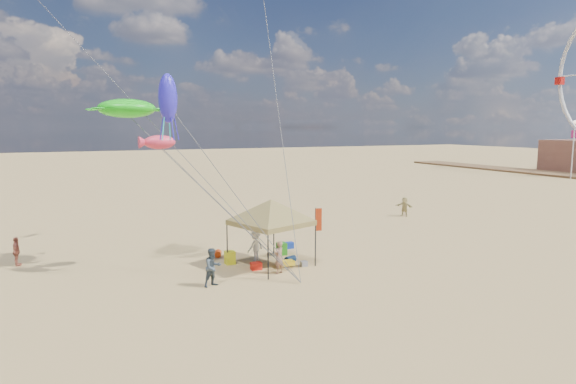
% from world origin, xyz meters
% --- Properties ---
extents(ground, '(280.00, 280.00, 0.00)m').
position_xyz_m(ground, '(0.00, 0.00, 0.00)').
color(ground, tan).
rests_on(ground, ground).
extents(canopy_tent, '(6.31, 6.31, 4.10)m').
position_xyz_m(canopy_tent, '(-0.59, 3.83, 3.41)').
color(canopy_tent, black).
rests_on(canopy_tent, ground).
extents(feather_flag, '(0.40, 0.12, 2.65)m').
position_xyz_m(feather_flag, '(2.96, 5.27, 1.79)').
color(feather_flag, black).
rests_on(feather_flag, ground).
extents(cooler_red, '(0.54, 0.38, 0.38)m').
position_xyz_m(cooler_red, '(-1.58, 3.48, 0.19)').
color(cooler_red, red).
rests_on(cooler_red, ground).
extents(cooler_blue, '(0.54, 0.38, 0.38)m').
position_xyz_m(cooler_blue, '(1.80, 6.77, 0.19)').
color(cooler_blue, navy).
rests_on(cooler_blue, ground).
extents(bag_navy, '(0.69, 0.54, 0.36)m').
position_xyz_m(bag_navy, '(0.59, 3.96, 0.18)').
color(bag_navy, '#0D203D').
rests_on(bag_navy, ground).
extents(bag_orange, '(0.54, 0.69, 0.36)m').
position_xyz_m(bag_orange, '(-2.62, 6.76, 0.18)').
color(bag_orange, '#E13E0C').
rests_on(bag_orange, ground).
extents(chair_green, '(0.50, 0.50, 0.70)m').
position_xyz_m(chair_green, '(0.82, 5.62, 0.35)').
color(chair_green, '#28911A').
rests_on(chair_green, ground).
extents(chair_yellow, '(0.50, 0.50, 0.70)m').
position_xyz_m(chair_yellow, '(-2.47, 5.06, 0.35)').
color(chair_yellow, yellow).
rests_on(chair_yellow, ground).
extents(crate_grey, '(0.34, 0.30, 0.28)m').
position_xyz_m(crate_grey, '(0.92, 2.99, 0.14)').
color(crate_grey, gray).
rests_on(crate_grey, ground).
extents(beach_cart, '(0.90, 0.50, 0.24)m').
position_xyz_m(beach_cart, '(-0.00, 3.32, 0.20)').
color(beach_cart, yellow).
rests_on(beach_cart, ground).
extents(person_near_a, '(0.72, 0.62, 1.65)m').
position_xyz_m(person_near_a, '(-0.78, 2.41, 0.83)').
color(person_near_a, '#A97860').
rests_on(person_near_a, ground).
extents(person_near_b, '(1.04, 0.92, 1.79)m').
position_xyz_m(person_near_b, '(-4.32, 1.88, 0.89)').
color(person_near_b, '#3D4A53').
rests_on(person_near_b, ground).
extents(person_near_c, '(1.23, 1.01, 1.66)m').
position_xyz_m(person_near_c, '(-0.99, 5.13, 0.83)').
color(person_near_c, silver).
rests_on(person_near_c, ground).
extents(person_far_a, '(0.49, 0.95, 1.55)m').
position_xyz_m(person_far_a, '(-12.77, 9.43, 0.77)').
color(person_far_a, '#A75640').
rests_on(person_far_a, ground).
extents(person_far_c, '(1.15, 1.51, 1.59)m').
position_xyz_m(person_far_c, '(14.95, 12.48, 0.80)').
color(person_far_c, tan).
rests_on(person_far_c, ground).
extents(lamp_north, '(0.50, 0.50, 8.25)m').
position_xyz_m(lamp_north, '(55.00, 26.00, 5.52)').
color(lamp_north, silver).
rests_on(lamp_north, ground).
extents(turtle_kite, '(3.38, 3.00, 0.95)m').
position_xyz_m(turtle_kite, '(-7.22, 6.65, 8.20)').
color(turtle_kite, '#1BDB17').
rests_on(turtle_kite, ground).
extents(fish_kite, '(1.70, 1.10, 0.70)m').
position_xyz_m(fish_kite, '(-5.87, 5.51, 6.53)').
color(fish_kite, '#F83656').
rests_on(fish_kite, ground).
extents(squid_kite, '(1.14, 1.14, 2.27)m').
position_xyz_m(squid_kite, '(-5.70, 3.98, 8.59)').
color(squid_kite, '#2F26DA').
rests_on(squid_kite, ground).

